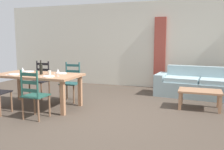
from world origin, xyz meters
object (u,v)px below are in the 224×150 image
wine_glass_near_left (23,69)px  coffee_table (200,93)px  couch (200,86)px  dining_chair_far_left (40,80)px  coffee_cup_primary (49,73)px  dining_chair_near_right (34,95)px  dining_chair_far_right (71,82)px  dining_table (38,78)px  wine_glass_near_right (58,71)px  wine_bottle (41,69)px

wine_glass_near_left → coffee_table: wine_glass_near_left is taller
couch → dining_chair_far_left: bearing=-159.1°
coffee_cup_primary → dining_chair_near_right: bearing=-78.3°
dining_chair_near_right → coffee_cup_primary: dining_chair_near_right is taller
dining_chair_near_right → couch: bearing=45.3°
dining_chair_near_right → couch: size_ratio=0.41×
dining_chair_far_right → wine_glass_near_left: 1.19m
dining_table → dining_chair_far_right: size_ratio=1.98×
wine_glass_near_right → coffee_cup_primary: size_ratio=1.79×
dining_table → dining_chair_far_left: size_ratio=1.98×
wine_bottle → wine_glass_near_left: bearing=-162.4°
coffee_cup_primary → couch: (3.14, 2.25, -0.50)m
wine_bottle → coffee_table: size_ratio=0.35×
dining_chair_far_left → wine_bottle: (0.59, -0.77, 0.39)m
couch → coffee_table: couch is taller
dining_chair_near_right → wine_glass_near_right: 0.75m
wine_bottle → couch: 4.08m
wine_bottle → coffee_cup_primary: 0.21m
dining_table → dining_chair_far_right: dining_chair_far_right is taller
wine_glass_near_left → dining_table: bearing=26.1°
coffee_table → couch: bearing=90.1°
dining_chair_near_right → couch: 4.24m
dining_chair_far_left → couch: (3.92, 1.50, -0.19)m
dining_chair_far_right → dining_table: bearing=-120.5°
dining_chair_far_right → couch: size_ratio=0.41×
wine_glass_near_left → coffee_table: size_ratio=0.18×
dining_chair_far_right → coffee_cup_primary: bearing=-100.4°
dining_table → wine_glass_near_left: (-0.29, -0.14, 0.20)m
wine_glass_near_left → couch: wine_glass_near_left is taller
dining_table → wine_bottle: bearing=-10.6°
couch → coffee_table: (0.00, -1.22, 0.06)m
wine_bottle → coffee_table: (3.34, 1.06, -0.51)m
dining_table → dining_chair_far_left: bearing=123.0°
couch → coffee_cup_primary: bearing=-144.4°
wine_glass_near_left → wine_glass_near_right: size_ratio=1.00×
dining_chair_far_right → wine_glass_near_left: dining_chair_far_right is taller
wine_glass_near_right → coffee_cup_primary: 0.34m
wine_bottle → wine_glass_near_right: size_ratio=1.96×
dining_table → coffee_table: 3.60m
couch → coffee_table: bearing=-89.9°
dining_table → dining_chair_near_right: bearing=-59.1°
dining_chair_near_right → coffee_cup_primary: (-0.16, 0.77, 0.32)m
dining_chair_near_right → wine_bottle: wine_bottle is taller
dining_chair_far_left → wine_glass_near_right: size_ratio=5.96×
dining_table → wine_bottle: wine_bottle is taller
dining_chair_far_left → wine_glass_near_right: dining_chair_far_left is taller
couch → dining_chair_far_right: bearing=-153.0°
dining_table → wine_glass_near_left: 0.38m
coffee_cup_primary → coffee_table: bearing=18.2°
wine_bottle → wine_glass_near_left: size_ratio=1.96×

